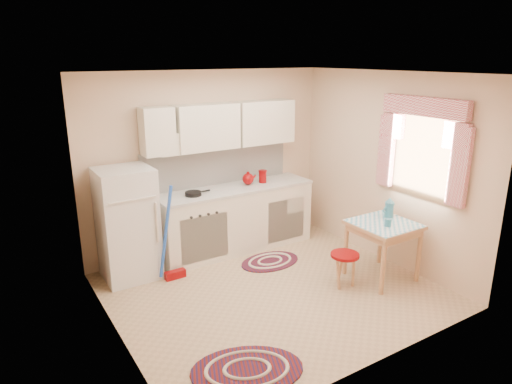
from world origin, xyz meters
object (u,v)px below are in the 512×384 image
(base_cabinets, at_px, (235,220))
(fridge, at_px, (127,224))
(table, at_px, (382,251))
(stool, at_px, (344,270))

(base_cabinets, bearing_deg, fridge, -178.15)
(base_cabinets, distance_m, table, 2.06)
(fridge, bearing_deg, table, -32.68)
(fridge, xyz_separation_m, stool, (2.09, -1.61, -0.49))
(base_cabinets, bearing_deg, stool, -71.77)
(fridge, relative_size, base_cabinets, 0.62)
(fridge, relative_size, stool, 3.33)
(fridge, distance_m, stool, 2.69)
(fridge, xyz_separation_m, base_cabinets, (1.55, 0.05, -0.26))
(fridge, bearing_deg, stool, -37.62)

